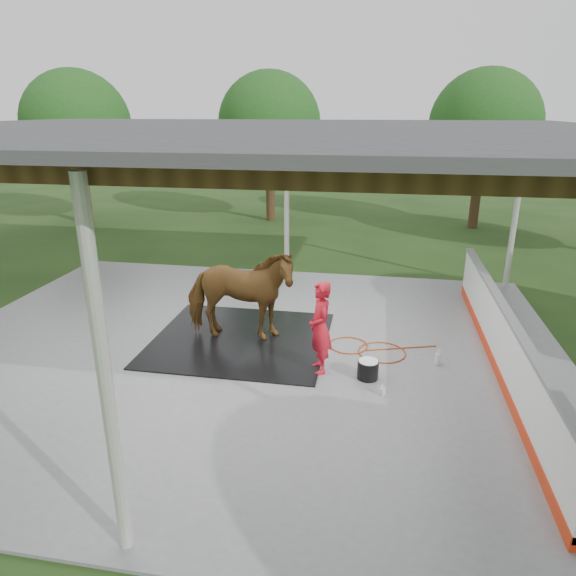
% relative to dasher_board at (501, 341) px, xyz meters
% --- Properties ---
extents(ground, '(100.00, 100.00, 0.00)m').
position_rel_dasher_board_xyz_m(ground, '(-4.60, 0.00, -0.59)').
color(ground, '#1E3814').
extents(concrete_slab, '(12.00, 10.00, 0.05)m').
position_rel_dasher_board_xyz_m(concrete_slab, '(-4.60, 0.00, -0.57)').
color(concrete_slab, slate).
rests_on(concrete_slab, ground).
extents(pavilion_structure, '(12.60, 10.60, 4.05)m').
position_rel_dasher_board_xyz_m(pavilion_structure, '(-4.60, -0.00, 3.37)').
color(pavilion_structure, beige).
rests_on(pavilion_structure, ground).
extents(dasher_board, '(0.16, 8.00, 1.15)m').
position_rel_dasher_board_xyz_m(dasher_board, '(0.00, 0.00, 0.00)').
color(dasher_board, red).
rests_on(dasher_board, concrete_slab).
extents(tree_belt, '(28.00, 28.00, 5.80)m').
position_rel_dasher_board_xyz_m(tree_belt, '(-4.30, 0.90, 3.20)').
color(tree_belt, '#382314').
rests_on(tree_belt, ground).
extents(rubber_mat, '(3.38, 3.16, 0.03)m').
position_rel_dasher_board_xyz_m(rubber_mat, '(-4.75, 0.40, -0.53)').
color(rubber_mat, black).
rests_on(rubber_mat, concrete_slab).
extents(horse, '(2.24, 1.13, 1.84)m').
position_rel_dasher_board_xyz_m(horse, '(-4.75, 0.40, 0.40)').
color(horse, brown).
rests_on(horse, rubber_mat).
extents(handler, '(0.58, 0.69, 1.62)m').
position_rel_dasher_board_xyz_m(handler, '(-3.07, -0.58, 0.27)').
color(handler, red).
rests_on(handler, concrete_slab).
extents(wash_bucket, '(0.36, 0.36, 0.33)m').
position_rel_dasher_board_xyz_m(wash_bucket, '(-2.23, -0.71, -0.37)').
color(wash_bucket, black).
rests_on(wash_bucket, concrete_slab).
extents(soap_bottle_a, '(0.16, 0.16, 0.29)m').
position_rel_dasher_board_xyz_m(soap_bottle_a, '(-1.01, 0.00, -0.40)').
color(soap_bottle_a, silver).
rests_on(soap_bottle_a, concrete_slab).
extents(soap_bottle_b, '(0.11, 0.11, 0.18)m').
position_rel_dasher_board_xyz_m(soap_bottle_b, '(-1.98, -1.21, -0.45)').
color(soap_bottle_b, '#338CD8').
rests_on(soap_bottle_b, concrete_slab).
extents(hose_coil, '(2.04, 1.02, 0.02)m').
position_rel_dasher_board_xyz_m(hose_coil, '(-2.24, 0.38, -0.53)').
color(hose_coil, '#9F370B').
rests_on(hose_coil, concrete_slab).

